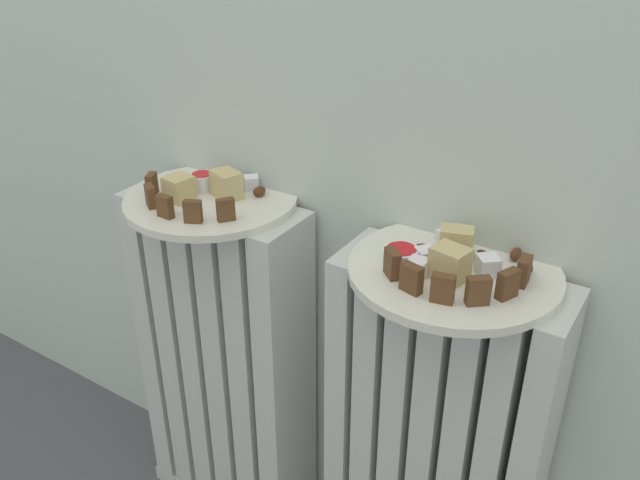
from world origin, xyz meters
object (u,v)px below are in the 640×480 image
at_px(radiator_left, 226,367).
at_px(plate_left, 211,199).
at_px(plate_right, 454,271).
at_px(jam_bowl_right, 401,255).
at_px(radiator_right, 433,460).
at_px(jam_bowl_left, 202,181).
at_px(fork, 465,251).

xyz_separation_m(radiator_left, plate_left, (0.00, 0.00, 0.34)).
relative_size(radiator_left, plate_left, 2.38).
relative_size(plate_right, jam_bowl_right, 5.77).
distance_m(plate_left, jam_bowl_right, 0.35).
relative_size(plate_left, jam_bowl_right, 5.77).
xyz_separation_m(radiator_right, plate_right, (0.00, 0.00, 0.34)).
bearing_deg(plate_left, jam_bowl_left, 154.02).
relative_size(radiator_right, plate_right, 2.38).
bearing_deg(plate_left, plate_right, 0.00).
bearing_deg(jam_bowl_left, plate_left, -25.98).
height_order(radiator_left, fork, fork).
bearing_deg(jam_bowl_right, fork, 52.69).
xyz_separation_m(plate_right, jam_bowl_left, (-0.44, 0.01, 0.02)).
distance_m(plate_right, fork, 0.05).
relative_size(radiator_right, plate_left, 2.38).
relative_size(plate_left, plate_right, 1.00).
bearing_deg(jam_bowl_right, plate_left, 174.93).
bearing_deg(radiator_left, fork, 6.26).
bearing_deg(radiator_right, jam_bowl_right, -153.24).
height_order(radiator_right, fork, fork).
distance_m(radiator_right, plate_right, 0.34).
bearing_deg(jam_bowl_right, plate_right, 26.76).
bearing_deg(fork, jam_bowl_left, -175.98).
xyz_separation_m(radiator_right, jam_bowl_right, (-0.06, -0.03, 0.36)).
height_order(radiator_left, plate_left, plate_left).
bearing_deg(plate_left, fork, 6.26).
bearing_deg(radiator_left, jam_bowl_right, -5.07).
distance_m(radiator_left, radiator_right, 0.41).
height_order(jam_bowl_right, fork, jam_bowl_right).
xyz_separation_m(jam_bowl_left, jam_bowl_right, (0.38, -0.05, -0.00)).
bearing_deg(plate_left, radiator_left, 0.00).
bearing_deg(plate_right, jam_bowl_right, -153.24).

